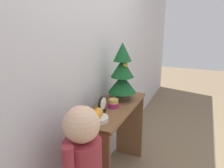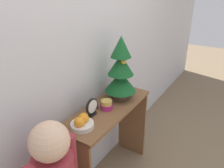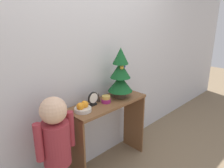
{
  "view_description": "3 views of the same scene",
  "coord_description": "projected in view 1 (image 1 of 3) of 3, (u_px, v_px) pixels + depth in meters",
  "views": [
    {
      "loc": [
        -1.78,
        -0.56,
        1.6
      ],
      "look_at": [
        -0.08,
        0.17,
        1.06
      ],
      "focal_mm": 35.0,
      "sensor_mm": 36.0,
      "label": 1
    },
    {
      "loc": [
        -1.36,
        -0.72,
        1.78
      ],
      "look_at": [
        0.05,
        0.17,
        1.02
      ],
      "focal_mm": 35.0,
      "sensor_mm": 36.0,
      "label": 2
    },
    {
      "loc": [
        -1.57,
        -1.43,
        1.76
      ],
      "look_at": [
        0.04,
        0.15,
        1.02
      ],
      "focal_mm": 35.0,
      "sensor_mm": 36.0,
      "label": 3
    }
  ],
  "objects": [
    {
      "name": "desk_clock",
      "position": [
        102.0,
        105.0,
        1.9
      ],
      "size": [
        0.13,
        0.04,
        0.15
      ],
      "color": "black",
      "rests_on": "console_table"
    },
    {
      "name": "child_figure",
      "position": [
        83.0,
        164.0,
        1.44
      ],
      "size": [
        0.39,
        0.25,
        1.09
      ],
      "color": "#38384C",
      "rests_on": "ground_plane"
    },
    {
      "name": "console_table",
      "position": [
        114.0,
        127.0,
        2.13
      ],
      "size": [
        0.96,
        0.35,
        0.82
      ],
      "color": "brown",
      "rests_on": "ground_plane"
    },
    {
      "name": "singing_bowl",
      "position": [
        113.0,
        103.0,
        2.03
      ],
      "size": [
        0.1,
        0.1,
        0.08
      ],
      "color": "#9E2366",
      "rests_on": "console_table"
    },
    {
      "name": "fruit_bowl",
      "position": [
        97.0,
        117.0,
        1.75
      ],
      "size": [
        0.17,
        0.17,
        0.1
      ],
      "color": "silver",
      "rests_on": "console_table"
    },
    {
      "name": "mini_tree",
      "position": [
        122.0,
        73.0,
        2.17
      ],
      "size": [
        0.28,
        0.28,
        0.58
      ],
      "color": "#4C3828",
      "rests_on": "console_table"
    },
    {
      "name": "back_wall",
      "position": [
        93.0,
        59.0,
        2.03
      ],
      "size": [
        7.0,
        0.05,
        2.5
      ],
      "primitive_type": "cube",
      "color": "silver",
      "rests_on": "ground_plane"
    },
    {
      "name": "figurine",
      "position": [
        104.0,
        102.0,
        2.02
      ],
      "size": [
        0.04,
        0.04,
        0.11
      ],
      "color": "#382D23",
      "rests_on": "console_table"
    }
  ]
}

